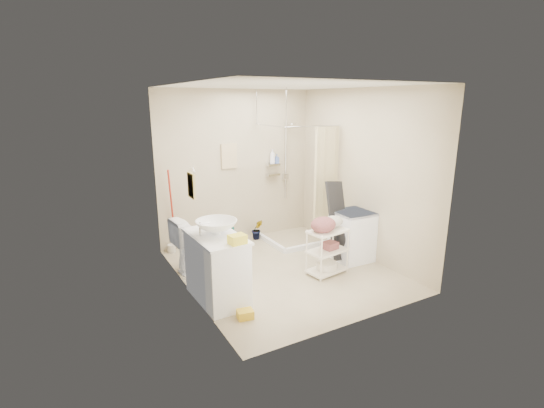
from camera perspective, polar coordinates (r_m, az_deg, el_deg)
The scene contains 23 objects.
floor at distance 5.86m, azimuth 1.69°, elevation -9.54°, with size 3.20×3.20×0.00m, color #BAAD8B.
ceiling at distance 5.34m, azimuth 1.91°, elevation 16.79°, with size 2.80×3.20×0.04m, color silver.
wall_back at distance 6.85m, azimuth -5.09°, elevation 5.38°, with size 2.80×0.04×2.60m, color #C0B495.
wall_front at distance 4.20m, azimuth 13.04°, elevation -0.96°, with size 2.80×0.04×2.60m, color #C0B495.
wall_left at distance 4.90m, azimuth -12.41°, elevation 1.32°, with size 0.04×3.20×2.60m, color #C0B495.
wall_right at distance 6.27m, azimuth 12.88°, elevation 4.20°, with size 0.04×3.20×2.60m, color #C0B495.
vanity at distance 4.95m, azimuth -7.99°, elevation -9.11°, with size 0.54×0.96×0.84m, color white.
sink at distance 4.81m, azimuth -8.04°, elevation -3.31°, with size 0.50×0.50×0.17m, color white.
counter_basket at distance 4.47m, azimuth -5.04°, elevation -5.10°, with size 0.19×0.15×0.10m, color yellow.
floor_basket at distance 4.66m, azimuth -3.91°, elevation -15.42°, with size 0.26×0.20×0.14m, color yellow.
toilet at distance 5.86m, azimuth -10.40°, elevation -5.59°, with size 0.45×0.78×0.80m, color silver.
mop at distance 6.49m, azimuth -14.69°, elevation -1.10°, with size 0.13×0.13×1.38m, color #A52112, non-canonical shape.
potted_plant_a at distance 6.91m, azimuth -5.76°, elevation -4.36°, with size 0.16×0.11×0.31m, color brown.
potted_plant_b at distance 7.04m, azimuth -2.16°, elevation -3.70°, with size 0.20×0.16×0.36m, color #974A36.
hanging_towel at distance 6.75m, azimuth -6.23°, elevation 6.92°, with size 0.28×0.03×0.42m, color beige.
towel_ring at distance 4.68m, azimuth -11.57°, elevation 2.88°, with size 0.04×0.22×0.34m, color #E9D482, non-canonical shape.
tp_holder at distance 5.12m, azimuth -11.79°, elevation -4.84°, with size 0.08×0.12×0.14m, color white, non-canonical shape.
shower at distance 6.82m, azimuth 3.41°, elevation 3.22°, with size 1.10×1.10×2.10m, color white, non-canonical shape.
shampoo_bottle_a at distance 7.05m, azimuth 0.06°, elevation 6.91°, with size 0.10×0.10×0.25m, color white.
shampoo_bottle_b at distance 7.11m, azimuth 0.68°, elevation 6.59°, with size 0.07×0.07×0.16m, color #445C9D.
washing_machine at distance 6.23m, azimuth 11.51°, elevation -4.51°, with size 0.53×0.55×0.77m, color white.
laundry_rack at distance 5.67m, azimuth 8.03°, elevation -6.25°, with size 0.57×0.33×0.78m, color white, non-canonical shape.
ironing_board at distance 6.13m, azimuth 9.53°, elevation -2.34°, with size 0.36×0.11×1.26m, color black, non-canonical shape.
Camera 1 is at (-2.74, -4.58, 2.41)m, focal length 26.00 mm.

